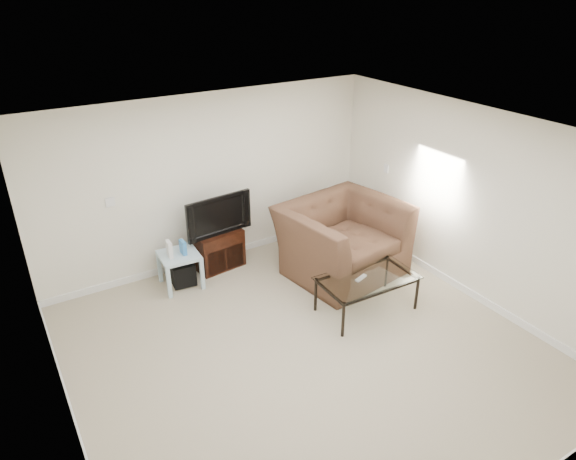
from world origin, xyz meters
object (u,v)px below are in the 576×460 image
subwoofer (183,273)px  coffee_table (366,294)px  television (216,213)px  recliner (343,228)px  tv_stand (217,248)px  side_table (180,270)px

subwoofer → coffee_table: size_ratio=0.25×
television → subwoofer: television is taller
recliner → coffee_table: bearing=-116.1°
tv_stand → side_table: bearing=-167.4°
recliner → coffee_table: (-0.31, -0.94, -0.45)m
tv_stand → television: 0.57m
subwoofer → recliner: size_ratio=0.20×
television → coffee_table: size_ratio=0.76×
tv_stand → side_table: 0.70m
television → recliner: size_ratio=0.59×
side_table → subwoofer: (0.03, 0.02, -0.07)m
side_table → recliner: recliner is taller
television → side_table: (-0.66, -0.20, -0.61)m
television → side_table: 0.92m
subwoofer → recliner: (2.08, -0.87, 0.52)m
subwoofer → recliner: 2.31m
side_table → television: bearing=17.0°
subwoofer → tv_stand: bearing=18.7°
side_table → coffee_table: size_ratio=0.42×
tv_stand → subwoofer: size_ratio=2.19×
tv_stand → coffee_table: 2.32m
television → recliner: recliner is taller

